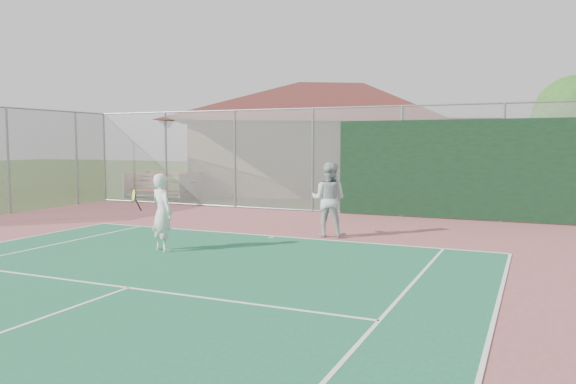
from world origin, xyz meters
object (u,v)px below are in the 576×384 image
object	(u,v)px
bleachers	(165,184)
player_grey_back	(329,200)
player_white_front	(162,213)
clubhouse	(337,128)

from	to	relation	value
bleachers	player_grey_back	size ratio (longest dim) A/B	1.68
bleachers	player_white_front	bearing A→B (deg)	-48.15
player_white_front	player_grey_back	distance (m)	4.19
clubhouse	bleachers	distance (m)	8.93
bleachers	player_white_front	world-z (taller)	player_white_front
clubhouse	bleachers	bearing A→B (deg)	-149.57
clubhouse	player_white_front	size ratio (longest dim) A/B	9.89
clubhouse	player_grey_back	world-z (taller)	clubhouse
player_grey_back	bleachers	bearing A→B (deg)	-38.49
clubhouse	player_grey_back	size ratio (longest dim) A/B	8.96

